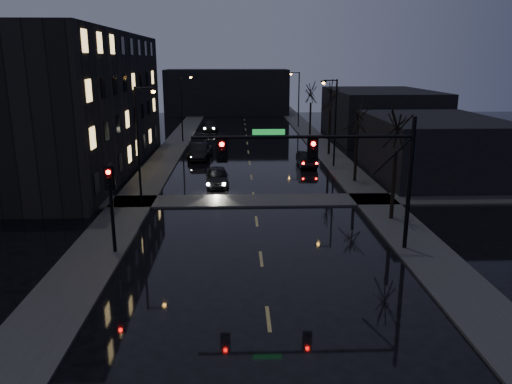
{
  "coord_description": "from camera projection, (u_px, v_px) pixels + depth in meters",
  "views": [
    {
      "loc": [
        -1.11,
        -15.31,
        9.67
      ],
      "look_at": [
        -0.22,
        9.05,
        3.2
      ],
      "focal_mm": 35.0,
      "sensor_mm": 36.0,
      "label": 1
    }
  ],
  "objects": [
    {
      "name": "oncoming_car_a",
      "position": [
        217.0,
        176.0,
        39.47
      ],
      "size": [
        2.0,
        4.4,
        1.47
      ],
      "primitive_type": "imported",
      "rotation": [
        0.0,
        0.0,
        0.06
      ],
      "color": "black",
      "rests_on": "ground"
    },
    {
      "name": "far_block",
      "position": [
        227.0,
        92.0,
        91.51
      ],
      "size": [
        22.0,
        10.0,
        8.0
      ],
      "primitive_type": "cube",
      "color": "black",
      "rests_on": "ground"
    },
    {
      "name": "ground",
      "position": [
        272.0,
        348.0,
        17.31
      ],
      "size": [
        160.0,
        160.0,
        0.0
      ],
      "primitive_type": "plane",
      "color": "black",
      "rests_on": "ground"
    },
    {
      "name": "tree_near",
      "position": [
        398.0,
        120.0,
        29.53
      ],
      "size": [
        3.52,
        3.52,
        8.08
      ],
      "color": "black",
      "rests_on": "ground"
    },
    {
      "name": "commercial_right_near",
      "position": [
        433.0,
        147.0,
        42.32
      ],
      "size": [
        10.0,
        14.0,
        5.0
      ],
      "primitive_type": "cube",
      "color": "black",
      "rests_on": "ground"
    },
    {
      "name": "oncoming_car_d",
      "position": [
        210.0,
        126.0,
        70.01
      ],
      "size": [
        2.54,
        4.99,
        1.39
      ],
      "primitive_type": "imported",
      "rotation": [
        0.0,
        0.0,
        0.13
      ],
      "color": "black",
      "rests_on": "ground"
    },
    {
      "name": "tree_far",
      "position": [
        311.0,
        89.0,
        64.34
      ],
      "size": [
        3.43,
        3.43,
        7.88
      ],
      "color": "black",
      "rests_on": "ground"
    },
    {
      "name": "streetlight_l_near",
      "position": [
        141.0,
        136.0,
        33.2
      ],
      "size": [
        1.53,
        0.28,
        8.0
      ],
      "color": "black",
      "rests_on": "ground"
    },
    {
      "name": "sidewalk_cross",
      "position": [
        254.0,
        201.0,
        35.16
      ],
      "size": [
        40.0,
        3.0,
        0.12
      ],
      "primitive_type": "cube",
      "color": "#2D2D2B",
      "rests_on": "ground"
    },
    {
      "name": "signal_mast",
      "position": [
        337.0,
        159.0,
        24.88
      ],
      "size": [
        11.11,
        0.41,
        7.0
      ],
      "color": "black",
      "rests_on": "ground"
    },
    {
      "name": "streetlight_r_far",
      "position": [
        297.0,
        95.0,
        72.37
      ],
      "size": [
        1.53,
        0.28,
        8.0
      ],
      "color": "black",
      "rests_on": "ground"
    },
    {
      "name": "tree_mid_a",
      "position": [
        358.0,
        110.0,
        39.29
      ],
      "size": [
        3.3,
        3.3,
        7.58
      ],
      "color": "black",
      "rests_on": "ground"
    },
    {
      "name": "signal_pole_left",
      "position": [
        111.0,
        197.0,
        24.96
      ],
      "size": [
        0.35,
        0.41,
        4.53
      ],
      "color": "black",
      "rests_on": "ground"
    },
    {
      "name": "streetlight_l_far",
      "position": [
        183.0,
        102.0,
        59.28
      ],
      "size": [
        1.53,
        0.28,
        8.0
      ],
      "color": "black",
      "rests_on": "ground"
    },
    {
      "name": "sidewalk_right",
      "position": [
        331.0,
        156.0,
        51.4
      ],
      "size": [
        3.0,
        140.0,
        0.12
      ],
      "primitive_type": "cube",
      "color": "#2D2D2B",
      "rests_on": "ground"
    },
    {
      "name": "apartment_block",
      "position": [
        64.0,
        103.0,
        44.16
      ],
      "size": [
        12.0,
        30.0,
        12.0
      ],
      "primitive_type": "cube",
      "color": "black",
      "rests_on": "ground"
    },
    {
      "name": "sidewalk_left",
      "position": [
        166.0,
        157.0,
        50.8
      ],
      "size": [
        3.0,
        140.0,
        0.12
      ],
      "primitive_type": "cube",
      "color": "#2D2D2B",
      "rests_on": "ground"
    },
    {
      "name": "commercial_right_far",
      "position": [
        380.0,
        114.0,
        63.5
      ],
      "size": [
        12.0,
        18.0,
        6.0
      ],
      "primitive_type": "cube",
      "color": "black",
      "rests_on": "ground"
    },
    {
      "name": "lead_car",
      "position": [
        307.0,
        158.0,
        46.75
      ],
      "size": [
        1.6,
        4.53,
        1.49
      ],
      "primitive_type": "imported",
      "rotation": [
        0.0,
        0.0,
        3.14
      ],
      "color": "black",
      "rests_on": "ground"
    },
    {
      "name": "streetlight_r_mid",
      "position": [
        333.0,
        115.0,
        45.32
      ],
      "size": [
        1.53,
        0.28,
        8.0
      ],
      "color": "black",
      "rests_on": "ground"
    },
    {
      "name": "oncoming_car_b",
      "position": [
        199.0,
        151.0,
        50.04
      ],
      "size": [
        1.85,
        4.88,
        1.59
      ],
      "primitive_type": "imported",
      "rotation": [
        0.0,
        0.0,
        0.04
      ],
      "color": "black",
      "rests_on": "ground"
    },
    {
      "name": "tree_mid_b",
      "position": [
        331.0,
        91.0,
        50.68
      ],
      "size": [
        3.74,
        3.74,
        8.59
      ],
      "color": "black",
      "rests_on": "ground"
    },
    {
      "name": "oncoming_car_c",
      "position": [
        200.0,
        151.0,
        50.86
      ],
      "size": [
        2.49,
        4.88,
        1.32
      ],
      "primitive_type": "imported",
      "rotation": [
        0.0,
        0.0,
        -0.06
      ],
      "color": "black",
      "rests_on": "ground"
    }
  ]
}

